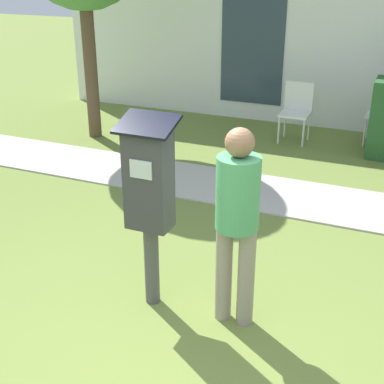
% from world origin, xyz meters
% --- Properties ---
extents(ground_plane, '(40.00, 40.00, 0.00)m').
position_xyz_m(ground_plane, '(0.00, 0.00, 0.00)').
color(ground_plane, olive).
extents(sidewalk, '(12.00, 1.10, 0.02)m').
position_xyz_m(sidewalk, '(0.00, 3.12, 0.01)').
color(sidewalk, '#B7B2A8').
rests_on(sidewalk, ground).
extents(building_facade, '(10.00, 0.26, 3.20)m').
position_xyz_m(building_facade, '(0.00, 6.31, 1.60)').
color(building_facade, white).
rests_on(building_facade, ground).
extents(parking_meter, '(0.44, 0.31, 1.59)m').
position_xyz_m(parking_meter, '(-0.45, 0.59, 1.02)').
color(parking_meter, '#4C4C4C').
rests_on(parking_meter, ground).
extents(person_standing, '(0.32, 0.32, 1.58)m').
position_xyz_m(person_standing, '(0.25, 0.62, 0.93)').
color(person_standing, gray).
rests_on(person_standing, ground).
extents(outdoor_chair_left, '(0.44, 0.44, 0.90)m').
position_xyz_m(outdoor_chair_left, '(-0.38, 5.33, 0.53)').
color(outdoor_chair_left, white).
rests_on(outdoor_chair_left, ground).
extents(outdoor_chair_middle, '(0.44, 0.44, 0.90)m').
position_xyz_m(outdoor_chair_middle, '(0.84, 5.73, 0.53)').
color(outdoor_chair_middle, white).
rests_on(outdoor_chair_middle, ground).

